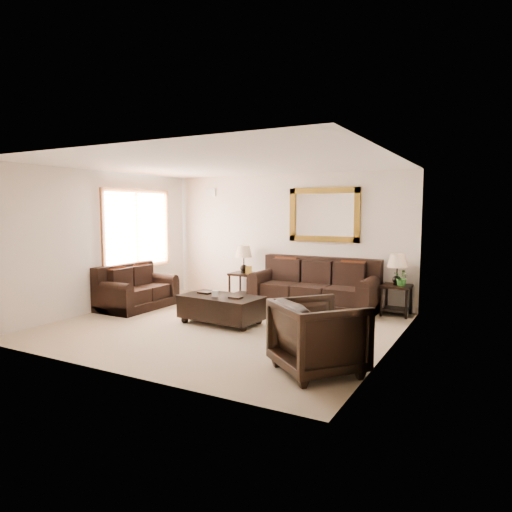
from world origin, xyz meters
The scene contains 11 objects.
room centered at (0.00, 0.00, 1.35)m, with size 5.51×5.01×2.71m.
window centered at (-2.70, 0.90, 1.55)m, with size 0.07×1.96×1.66m.
mirror centered at (0.86, 2.47, 1.85)m, with size 1.50×0.06×1.10m.
air_vent centered at (-1.90, 2.48, 2.35)m, with size 0.25×0.02×0.18m, color #999999.
sofa centered at (0.86, 2.02, 0.36)m, with size 2.45×1.06×1.00m.
loveseat centered at (-2.33, 0.39, 0.32)m, with size 0.91×1.53×0.86m.
end_table_left centered at (-0.86, 2.19, 0.77)m, with size 0.54×0.54×1.18m.
end_table_right centered at (2.40, 2.20, 0.75)m, with size 0.52×0.52×1.15m.
coffee_table centered at (-0.13, 0.14, 0.30)m, with size 1.47×0.87×0.60m.
armchair centered at (2.20, -1.32, 0.49)m, with size 0.94×0.88×0.97m, color black.
potted_plant centered at (2.51, 2.10, 0.69)m, with size 0.28×0.31×0.25m, color #275E20.
Camera 1 is at (4.08, -6.35, 1.95)m, focal length 32.00 mm.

